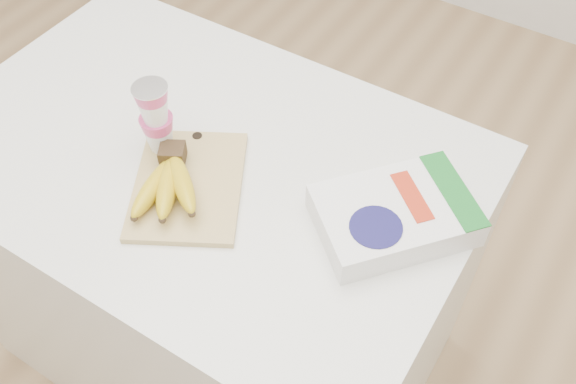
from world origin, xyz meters
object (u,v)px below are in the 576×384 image
(bananas, at_px, (168,182))
(yogurt_stack, at_px, (155,116))
(table, at_px, (217,267))
(cereal_box, at_px, (395,215))
(cutting_board, at_px, (188,185))

(bananas, relative_size, yogurt_stack, 1.25)
(table, bearing_deg, yogurt_stack, -149.01)
(bananas, xyz_separation_m, yogurt_stack, (-0.08, 0.08, 0.06))
(yogurt_stack, bearing_deg, cereal_box, 9.50)
(bananas, xyz_separation_m, cereal_box, (0.39, 0.16, -0.01))
(table, height_order, cutting_board, cutting_board)
(cutting_board, relative_size, bananas, 1.40)
(bananas, distance_m, cereal_box, 0.42)
(table, distance_m, cereal_box, 0.61)
(table, height_order, yogurt_stack, yogurt_stack)
(yogurt_stack, relative_size, cereal_box, 0.48)
(bananas, distance_m, yogurt_stack, 0.13)
(table, bearing_deg, cutting_board, -65.60)
(table, relative_size, bananas, 5.64)
(cereal_box, bearing_deg, yogurt_stack, -130.19)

